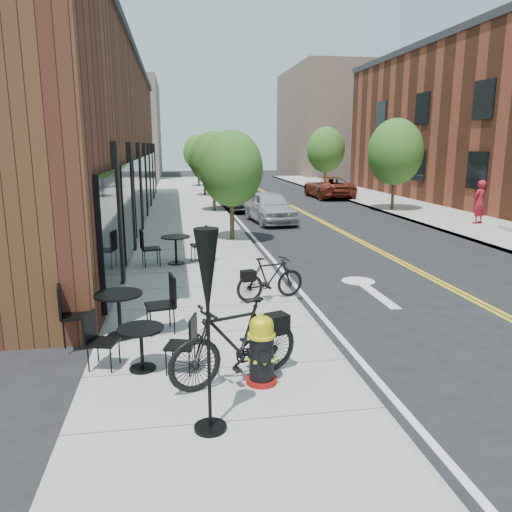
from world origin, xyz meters
TOP-DOWN VIEW (x-y plane):
  - ground at (0.00, 0.00)m, footprint 120.00×120.00m
  - sidewalk_near at (-2.00, 10.00)m, footprint 4.00×70.00m
  - sidewalk_far at (10.00, 10.00)m, footprint 4.00×70.00m
  - building_near at (-6.50, 14.00)m, footprint 5.00×28.00m
  - bg_building_left at (-8.00, 48.00)m, footprint 8.00×14.00m
  - bg_building_right at (16.00, 50.00)m, footprint 10.00×16.00m
  - tree_near_a at (-0.60, 9.00)m, footprint 2.20×2.20m
  - tree_near_b at (-0.60, 17.00)m, footprint 2.30×2.30m
  - tree_near_c at (-0.60, 25.00)m, footprint 2.10×2.10m
  - tree_near_d at (-0.60, 33.00)m, footprint 2.40×2.40m
  - tree_far_b at (8.60, 16.00)m, footprint 2.80×2.80m
  - tree_far_c at (8.60, 28.00)m, footprint 2.80×2.80m
  - fire_hydrant at (-1.45, -2.06)m, footprint 0.49×0.49m
  - bicycle_left at (-1.81, -1.97)m, footprint 2.07×1.23m
  - bicycle_right at (-0.60, 1.75)m, footprint 1.65×0.87m
  - bistro_set_a at (-3.60, 0.04)m, footprint 1.96×0.97m
  - bistro_set_b at (-3.14, -1.36)m, footprint 1.64×0.84m
  - bistro_set_c at (-2.60, 5.47)m, footprint 1.94×0.97m
  - patio_umbrella at (-2.25, -3.14)m, footprint 0.39×0.39m
  - parked_car_a at (1.60, 13.35)m, footprint 2.05×4.26m
  - parked_car_b at (0.80, 18.06)m, footprint 2.01×4.54m
  - parked_car_c at (1.27, 29.70)m, footprint 2.13×4.82m
  - parked_car_far at (7.40, 23.25)m, footprint 2.38×5.03m
  - pedestrian at (10.18, 10.90)m, footprint 0.79×0.68m

SIDE VIEW (x-z plane):
  - ground at x=0.00m, z-range 0.00..0.00m
  - sidewalk_near at x=-2.00m, z-range 0.00..0.12m
  - sidewalk_far at x=10.00m, z-range 0.00..0.12m
  - bistro_set_b at x=-3.14m, z-range 0.12..0.98m
  - bicycle_right at x=-0.60m, z-range 0.12..1.07m
  - fire_hydrant at x=-1.45m, z-range 0.09..1.12m
  - bistro_set_c at x=-2.60m, z-range 0.12..1.15m
  - bistro_set_a at x=-3.60m, z-range 0.12..1.16m
  - parked_car_c at x=1.27m, z-range 0.00..1.38m
  - parked_car_far at x=7.40m, z-range 0.00..1.39m
  - parked_car_a at x=1.60m, z-range 0.00..1.40m
  - bicycle_left at x=-1.81m, z-range 0.12..1.32m
  - parked_car_b at x=0.80m, z-range 0.00..1.45m
  - pedestrian at x=10.18m, z-range 0.12..1.96m
  - patio_umbrella at x=-2.25m, z-range 0.64..3.06m
  - tree_near_c at x=-0.60m, z-range 0.69..4.37m
  - tree_near_a at x=-0.60m, z-range 0.70..4.51m
  - tree_near_b at x=-0.60m, z-range 0.72..4.70m
  - tree_near_d at x=-0.60m, z-range 0.73..4.85m
  - tree_far_b at x=8.60m, z-range 0.75..5.37m
  - tree_far_c at x=8.60m, z-range 0.75..5.37m
  - building_near at x=-6.50m, z-range 0.00..7.00m
  - bg_building_left at x=-8.00m, z-range 0.00..10.00m
  - bg_building_right at x=16.00m, z-range 0.00..12.00m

